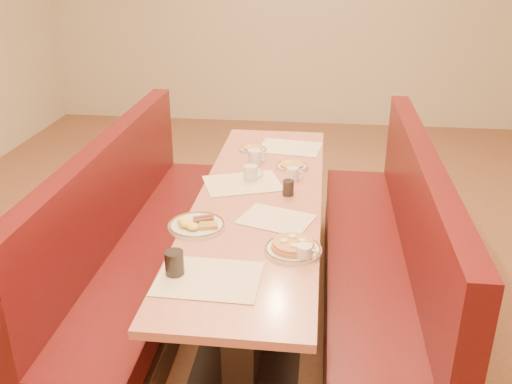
# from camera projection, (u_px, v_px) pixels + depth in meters

# --- Properties ---
(ground) EXTENTS (8.00, 8.00, 0.00)m
(ground) POSITION_uv_depth(u_px,v_px,m) (259.00, 308.00, 3.52)
(ground) COLOR #9E6647
(ground) RESTS_ON ground
(diner_table) EXTENTS (0.70, 2.50, 0.75)m
(diner_table) POSITION_uv_depth(u_px,v_px,m) (259.00, 256.00, 3.37)
(diner_table) COLOR black
(diner_table) RESTS_ON ground
(booth_left) EXTENTS (0.55, 2.50, 1.05)m
(booth_left) POSITION_uv_depth(u_px,v_px,m) (139.00, 251.00, 3.45)
(booth_left) COLOR #4C3326
(booth_left) RESTS_ON ground
(booth_right) EXTENTS (0.55, 2.50, 1.05)m
(booth_right) POSITION_uv_depth(u_px,v_px,m) (385.00, 265.00, 3.29)
(booth_right) COLOR #4C3326
(booth_right) RESTS_ON ground
(placemat_near_left) EXTENTS (0.45, 0.34, 0.00)m
(placemat_near_left) POSITION_uv_depth(u_px,v_px,m) (209.00, 278.00, 2.44)
(placemat_near_left) COLOR #F9ECC3
(placemat_near_left) RESTS_ON diner_table
(placemat_near_right) EXTENTS (0.42, 0.37, 0.00)m
(placemat_near_right) POSITION_uv_depth(u_px,v_px,m) (276.00, 219.00, 2.96)
(placemat_near_right) COLOR #F9ECC3
(placemat_near_right) RESTS_ON diner_table
(placemat_far_left) EXTENTS (0.53, 0.46, 0.00)m
(placemat_far_left) POSITION_uv_depth(u_px,v_px,m) (243.00, 183.00, 3.40)
(placemat_far_left) COLOR #F9ECC3
(placemat_far_left) RESTS_ON diner_table
(placemat_far_right) EXTENTS (0.46, 0.37, 0.00)m
(placemat_far_right) POSITION_uv_depth(u_px,v_px,m) (290.00, 147.00, 4.00)
(placemat_far_right) COLOR #F9ECC3
(placemat_far_right) RESTS_ON diner_table
(pancake_plate) EXTENTS (0.27, 0.27, 0.06)m
(pancake_plate) POSITION_uv_depth(u_px,v_px,m) (293.00, 247.00, 2.65)
(pancake_plate) COLOR silver
(pancake_plate) RESTS_ON diner_table
(eggs_plate) EXTENTS (0.29, 0.29, 0.06)m
(eggs_plate) POSITION_uv_depth(u_px,v_px,m) (196.00, 225.00, 2.87)
(eggs_plate) COLOR silver
(eggs_plate) RESTS_ON diner_table
(extra_plate_mid) EXTENTS (0.21, 0.21, 0.04)m
(extra_plate_mid) POSITION_uv_depth(u_px,v_px,m) (292.00, 166.00, 3.63)
(extra_plate_mid) COLOR silver
(extra_plate_mid) RESTS_ON diner_table
(extra_plate_far) EXTENTS (0.19, 0.19, 0.04)m
(extra_plate_far) POSITION_uv_depth(u_px,v_px,m) (253.00, 149.00, 3.93)
(extra_plate_far) COLOR silver
(extra_plate_far) RESTS_ON diner_table
(coffee_mug_a) EXTENTS (0.10, 0.07, 0.08)m
(coffee_mug_a) POSITION_uv_depth(u_px,v_px,m) (305.00, 253.00, 2.57)
(coffee_mug_a) COLOR silver
(coffee_mug_a) RESTS_ON diner_table
(coffee_mug_b) EXTENTS (0.12, 0.09, 0.09)m
(coffee_mug_b) POSITION_uv_depth(u_px,v_px,m) (251.00, 173.00, 3.44)
(coffee_mug_b) COLOR silver
(coffee_mug_b) RESTS_ON diner_table
(coffee_mug_c) EXTENTS (0.10, 0.07, 0.08)m
(coffee_mug_c) POSITION_uv_depth(u_px,v_px,m) (293.00, 174.00, 3.44)
(coffee_mug_c) COLOR silver
(coffee_mug_c) RESTS_ON diner_table
(coffee_mug_d) EXTENTS (0.12, 0.09, 0.09)m
(coffee_mug_d) POSITION_uv_depth(u_px,v_px,m) (255.00, 157.00, 3.69)
(coffee_mug_d) COLOR silver
(coffee_mug_d) RESTS_ON diner_table
(soda_tumbler_near) EXTENTS (0.08, 0.08, 0.11)m
(soda_tumbler_near) POSITION_uv_depth(u_px,v_px,m) (174.00, 263.00, 2.45)
(soda_tumbler_near) COLOR black
(soda_tumbler_near) RESTS_ON diner_table
(soda_tumbler_mid) EXTENTS (0.06, 0.06, 0.09)m
(soda_tumbler_mid) POSITION_uv_depth(u_px,v_px,m) (288.00, 188.00, 3.24)
(soda_tumbler_mid) COLOR black
(soda_tumbler_mid) RESTS_ON diner_table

